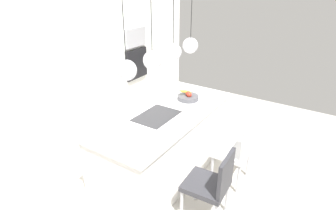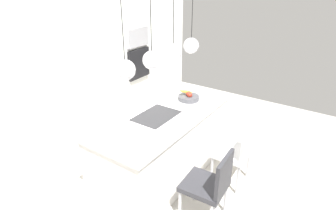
{
  "view_description": "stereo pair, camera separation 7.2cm",
  "coord_description": "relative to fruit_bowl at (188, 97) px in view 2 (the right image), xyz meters",
  "views": [
    {
      "loc": [
        -2.63,
        -1.8,
        2.51
      ],
      "look_at": [
        0.1,
        0.0,
        1.01
      ],
      "focal_mm": 30.19,
      "sensor_mm": 36.0,
      "label": 1
    },
    {
      "loc": [
        -2.59,
        -1.86,
        2.51
      ],
      "look_at": [
        0.1,
        0.0,
        1.01
      ],
      "focal_mm": 30.19,
      "sensor_mm": 36.0,
      "label": 2
    }
  ],
  "objects": [
    {
      "name": "sink_basin",
      "position": [
        -0.64,
        0.07,
        -0.04
      ],
      "size": [
        0.56,
        0.4,
        0.02
      ],
      "primitive_type": "cube",
      "color": "#2D2D30",
      "rests_on": "kitchen_island"
    },
    {
      "name": "microwave",
      "position": [
        0.91,
        1.65,
        0.48
      ],
      "size": [
        0.54,
        0.08,
        0.34
      ],
      "primitive_type": "cube",
      "color": "#9E9EA3",
      "rests_on": "back_wall"
    },
    {
      "name": "pendant_light_left",
      "position": [
        -1.13,
        0.07,
        0.67
      ],
      "size": [
        0.21,
        0.21,
        0.81
      ],
      "color": "silver"
    },
    {
      "name": "fruit_bowl",
      "position": [
        0.0,
        0.0,
        0.0
      ],
      "size": [
        0.29,
        0.29,
        0.15
      ],
      "color": "#4C4C51",
      "rests_on": "kitchen_island"
    },
    {
      "name": "pendant_light_right",
      "position": [
        0.15,
        0.07,
        0.67
      ],
      "size": [
        0.21,
        0.21,
        0.81
      ],
      "color": "silver"
    },
    {
      "name": "back_wall",
      "position": [
        -0.49,
        1.72,
        0.3
      ],
      "size": [
        6.0,
        0.1,
        2.6
      ],
      "primitive_type": "cube",
      "color": "white",
      "rests_on": "ground"
    },
    {
      "name": "pendant_light_center_left",
      "position": [
        -0.7,
        0.07,
        0.67
      ],
      "size": [
        0.21,
        0.21,
        0.81
      ],
      "color": "silver"
    },
    {
      "name": "chair_near",
      "position": [
        -0.86,
        -0.8,
        -0.51
      ],
      "size": [
        0.45,
        0.48,
        0.87
      ],
      "color": "#333338",
      "rests_on": "ground"
    },
    {
      "name": "floor",
      "position": [
        -0.49,
        0.07,
        -1.0
      ],
      "size": [
        6.6,
        6.6,
        0.0
      ],
      "primitive_type": "plane",
      "color": "#BCB7AD",
      "rests_on": "ground"
    },
    {
      "name": "kitchen_island",
      "position": [
        -0.49,
        0.07,
        -0.52
      ],
      "size": [
        2.06,
        0.92,
        0.96
      ],
      "color": "white",
      "rests_on": "ground"
    },
    {
      "name": "oven",
      "position": [
        0.91,
        1.65,
        -0.02
      ],
      "size": [
        0.56,
        0.08,
        0.56
      ],
      "primitive_type": "cube",
      "color": "black",
      "rests_on": "back_wall"
    },
    {
      "name": "faucet",
      "position": [
        -0.64,
        0.28,
        0.1
      ],
      "size": [
        0.02,
        0.17,
        0.22
      ],
      "color": "silver",
      "rests_on": "kitchen_island"
    },
    {
      "name": "pendant_light_center_right",
      "position": [
        -0.28,
        0.07,
        0.67
      ],
      "size": [
        0.21,
        0.21,
        0.81
      ],
      "color": "silver"
    },
    {
      "name": "chair_middle",
      "position": [
        -0.11,
        -0.8,
        -0.5
      ],
      "size": [
        0.47,
        0.42,
        0.88
      ],
      "color": "silver",
      "rests_on": "ground"
    }
  ]
}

